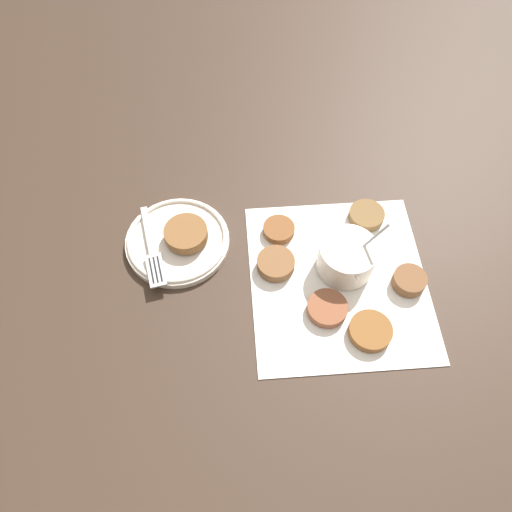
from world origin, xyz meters
name	(u,v)px	position (x,y,z in m)	size (l,w,h in m)	color
ground_plane	(334,266)	(0.00, 0.00, 0.00)	(4.00, 4.00, 0.00)	#38281E
napkin	(338,280)	(0.03, 0.00, 0.00)	(0.37, 0.34, 0.00)	white
sauce_bowl	(347,258)	(0.01, 0.02, 0.03)	(0.11, 0.11, 0.12)	silver
fritter_0	(327,308)	(0.08, -0.04, 0.01)	(0.07, 0.07, 0.02)	brown
fritter_1	(366,215)	(-0.09, 0.09, 0.01)	(0.07, 0.07, 0.02)	brown
fritter_2	(370,331)	(0.14, 0.02, 0.01)	(0.07, 0.07, 0.02)	brown
fritter_3	(409,280)	(0.06, 0.12, 0.01)	(0.06, 0.06, 0.02)	brown
fritter_4	(276,264)	(-0.02, -0.10, 0.01)	(0.07, 0.07, 0.02)	brown
fritter_5	(279,230)	(-0.09, -0.08, 0.01)	(0.06, 0.06, 0.01)	brown
serving_plate	(177,241)	(-0.10, -0.27, 0.01)	(0.19, 0.19, 0.02)	silver
fritter_on_plate	(186,234)	(-0.10, -0.25, 0.03)	(0.08, 0.08, 0.02)	brown
fork	(153,254)	(-0.07, -0.31, 0.02)	(0.17, 0.03, 0.00)	silver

